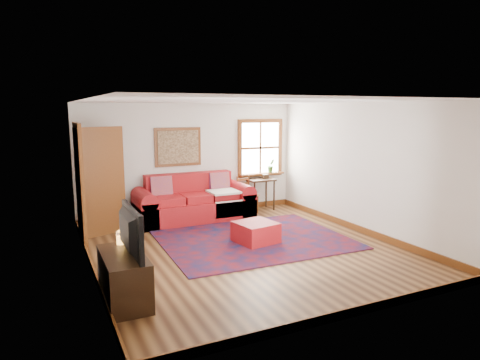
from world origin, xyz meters
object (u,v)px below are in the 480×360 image
media_cabinet (124,278)px  ladder_back_chair (246,193)px  side_table (261,184)px  red_leather_sofa (194,205)px  red_ottoman (256,233)px

media_cabinet → ladder_back_chair: bearing=45.6°
side_table → media_cabinet: side_table is taller
side_table → ladder_back_chair: size_ratio=0.87×
red_leather_sofa → red_ottoman: size_ratio=3.81×
red_leather_sofa → side_table: size_ratio=3.37×
side_table → ladder_back_chair: 0.51m
ladder_back_chair → media_cabinet: size_ratio=0.78×
red_leather_sofa → ladder_back_chair: size_ratio=2.92×
side_table → red_ottoman: bearing=-120.0°
red_ottoman → media_cabinet: media_cabinet is taller
ladder_back_chair → media_cabinet: (-3.40, -3.48, -0.16)m
red_leather_sofa → media_cabinet: 4.04m
red_leather_sofa → media_cabinet: bearing=-121.6°
ladder_back_chair → red_leather_sofa: bearing=-178.5°
side_table → ladder_back_chair: ladder_back_chair is taller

